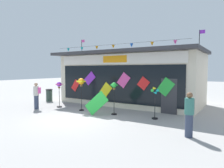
{
  "coord_description": "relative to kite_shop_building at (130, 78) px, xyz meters",
  "views": [
    {
      "loc": [
        7.16,
        -7.72,
        2.51
      ],
      "look_at": [
        0.11,
        3.46,
        1.58
      ],
      "focal_mm": 32.88,
      "sensor_mm": 36.0,
      "label": 1
    }
  ],
  "objects": [
    {
      "name": "person_near_camera",
      "position": [
        5.41,
        -5.78,
        -1.05
      ],
      "size": [
        0.34,
        0.34,
        1.68
      ],
      "rotation": [
        0.0,
        0.0,
        3.61
      ],
      "color": "#333D56",
      "rests_on": "ground_plane"
    },
    {
      "name": "wind_spinner_center_right",
      "position": [
        3.34,
        -3.8,
        -0.84
      ],
      "size": [
        0.37,
        0.31,
        1.65
      ],
      "color": "black",
      "rests_on": "ground_plane"
    },
    {
      "name": "wind_spinner_center_left",
      "position": [
        1.06,
        -4.02,
        -0.53
      ],
      "size": [
        0.31,
        0.31,
        1.8
      ],
      "color": "black",
      "rests_on": "ground_plane"
    },
    {
      "name": "wind_spinner_far_left",
      "position": [
        -3.22,
        -4.03,
        -0.61
      ],
      "size": [
        0.35,
        0.35,
        1.7
      ],
      "color": "black",
      "rests_on": "ground_plane"
    },
    {
      "name": "ground_plane",
      "position": [
        -0.18,
        -5.9,
        -1.9
      ],
      "size": [
        80.0,
        80.0,
        0.0
      ],
      "primitive_type": "plane",
      "color": "#9E9B99"
    },
    {
      "name": "display_kite_on_ground",
      "position": [
        0.35,
        -4.69,
        -1.22
      ],
      "size": [
        1.36,
        0.36,
        1.36
      ],
      "primitive_type": "cube",
      "rotation": [
        -0.27,
        0.79,
        0.0
      ],
      "color": "green",
      "rests_on": "ground_plane"
    },
    {
      "name": "person_mid_plaza",
      "position": [
        -3.98,
        -5.23,
        -1.02
      ],
      "size": [
        0.46,
        0.46,
        1.68
      ],
      "rotation": [
        0.0,
        0.0,
        5.54
      ],
      "color": "#333D56",
      "rests_on": "ground_plane"
    },
    {
      "name": "kite_shop_building",
      "position": [
        0.0,
        0.0,
        0.0
      ],
      "size": [
        10.35,
        5.26,
        5.07
      ],
      "color": "beige",
      "rests_on": "ground_plane"
    },
    {
      "name": "trash_bin",
      "position": [
        -5.82,
        -2.64,
        -1.41
      ],
      "size": [
        0.52,
        0.52,
        0.97
      ],
      "color": "#2D4238",
      "rests_on": "ground_plane"
    },
    {
      "name": "wind_spinner_left",
      "position": [
        -1.22,
        -4.13,
        -0.24
      ],
      "size": [
        0.4,
        0.4,
        1.99
      ],
      "color": "black",
      "rests_on": "ground_plane"
    }
  ]
}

